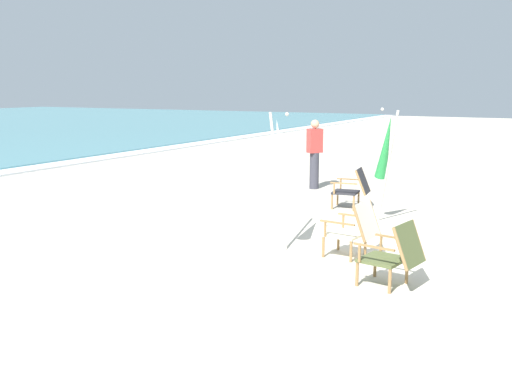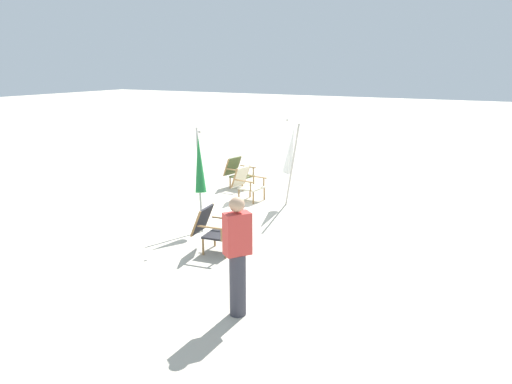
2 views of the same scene
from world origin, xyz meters
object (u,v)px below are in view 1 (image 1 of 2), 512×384
Objects in this scene: beach_chair_front_right at (353,187)px; umbrella_furled_green at (386,148)px; beach_chair_back_left at (395,253)px; umbrella_furled_white at (281,159)px; person_near_chairs at (315,154)px; beach_chair_back_right at (355,228)px.

umbrella_furled_green is at bearing -136.57° from beach_chair_front_right.
beach_chair_back_left is at bearing -154.85° from beach_chair_front_right.
umbrella_furled_white is at bearing 62.66° from beach_chair_back_left.
beach_chair_front_right is 0.50× the size of person_near_chairs.
umbrella_furled_green is (3.35, 1.12, 0.90)m from beach_chair_back_left.
umbrella_furled_green is 3.73m from person_near_chairs.
umbrella_furled_green is (2.36, 0.28, 0.90)m from beach_chair_back_right.
beach_chair_back_left is 0.40× the size of umbrella_furled_green.
beach_chair_back_right is 1.01× the size of beach_chair_front_right.
umbrella_furled_green is at bearing 6.69° from beach_chair_back_right.
beach_chair_front_right is 1.58m from umbrella_furled_green.
beach_chair_back_right is at bearing -173.31° from umbrella_furled_green.
person_near_chairs is (6.09, 3.61, 0.41)m from beach_chair_back_left.
umbrella_furled_green is at bearing -21.82° from umbrella_furled_white.
beach_chair_back_left is at bearing -117.34° from umbrella_furled_white.
beach_chair_front_right is 1.00× the size of beach_chair_back_left.
beach_chair_back_right is 1.30m from beach_chair_back_left.
beach_chair_back_right is at bearing -93.03° from umbrella_furled_white.
beach_chair_front_right is at bearing 19.54° from beach_chair_back_right.
beach_chair_back_right is 2.54m from umbrella_furled_green.
beach_chair_back_left is 3.65m from umbrella_furled_green.
umbrella_furled_white reaches higher than beach_chair_back_right.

